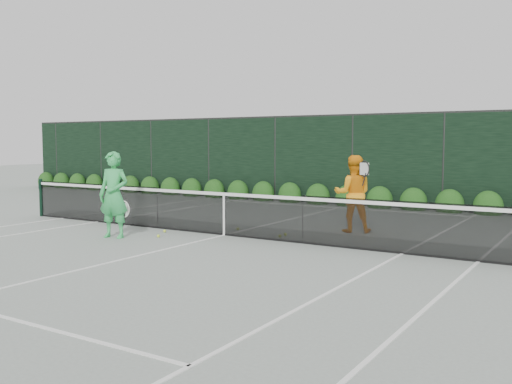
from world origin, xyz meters
The scene contains 8 objects.
ground centered at (0.00, 0.00, 0.00)m, with size 80.00×80.00×0.00m, color gray.
tennis_net centered at (-0.02, 0.00, 0.53)m, with size 12.90×0.10×1.07m.
player_woman centered at (-1.89, -1.54, 0.95)m, with size 0.79×0.62×1.91m.
player_man centered at (2.28, 2.02, 0.91)m, with size 1.09×0.99×1.81m.
court_lines centered at (0.00, 0.00, 0.01)m, with size 11.03×23.83×0.01m.
windscreen_fence centered at (0.00, -2.71, 1.51)m, with size 32.00×21.07×3.06m.
hedge_row centered at (0.00, 7.15, 0.23)m, with size 31.66×0.65×0.94m.
tennis_balls centered at (-0.05, 0.10, 0.03)m, with size 2.71×1.88×0.07m.
Camera 1 is at (7.40, -10.49, 2.11)m, focal length 40.00 mm.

